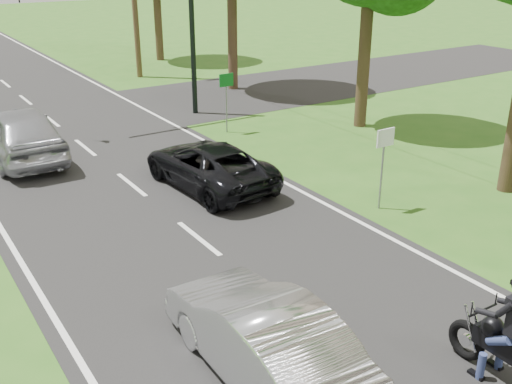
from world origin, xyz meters
TOP-DOWN VIEW (x-y plane):
  - ground at (0.00, 0.00)m, footprint 140.00×140.00m
  - road at (0.00, 10.00)m, footprint 8.00×100.00m
  - cross_road at (0.00, 16.00)m, footprint 60.00×7.00m
  - dark_suv at (1.80, 6.72)m, footprint 2.36×4.61m
  - silver_sedan at (-1.39, -0.73)m, footprint 1.53×4.20m
  - silver_suv at (-1.97, 11.97)m, footprint 2.07×5.00m
  - traffic_signal at (3.34, 14.00)m, footprint 6.38×0.44m
  - sign_white at (4.70, 2.98)m, footprint 0.55×0.07m
  - sign_green at (4.90, 10.98)m, footprint 0.55×0.07m

SIDE VIEW (x-z plane):
  - ground at x=0.00m, z-range 0.00..0.00m
  - cross_road at x=0.00m, z-range 0.00..0.01m
  - road at x=0.00m, z-range 0.00..0.01m
  - dark_suv at x=1.80m, z-range 0.01..1.26m
  - silver_sedan at x=-1.39m, z-range 0.01..1.39m
  - silver_suv at x=-1.97m, z-range 0.01..1.71m
  - sign_white at x=4.70m, z-range 0.54..2.66m
  - sign_green at x=4.90m, z-range 0.54..2.66m
  - traffic_signal at x=3.34m, z-range 1.14..7.14m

